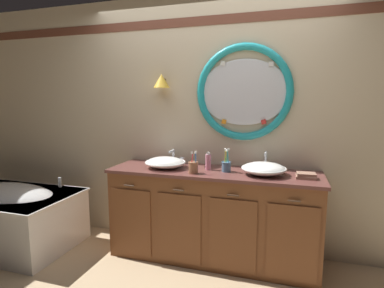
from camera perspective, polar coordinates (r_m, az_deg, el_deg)
ground_plane at (r=3.02m, az=0.18°, el=-22.54°), size 14.00×14.00×0.00m
back_wall_assembly at (r=3.16m, az=3.60°, el=4.16°), size 6.40×0.26×2.60m
vanity_counter at (r=3.04m, az=3.84°, el=-13.08°), size 2.00×0.59×0.88m
bathtub at (r=3.88m, az=-31.45°, el=-11.02°), size 1.49×0.87×0.68m
sink_basin_left at (r=3.01m, az=-5.02°, el=-3.46°), size 0.40×0.40×0.11m
sink_basin_right at (r=2.80m, az=13.33°, el=-4.51°), size 0.40×0.40×0.11m
faucet_set_left at (r=3.21m, az=-3.55°, el=-2.59°), size 0.24×0.14×0.15m
faucet_set_right at (r=3.02m, az=13.62°, el=-3.44°), size 0.22×0.12×0.18m
toothbrush_holder_left at (r=2.78m, az=0.24°, el=-4.34°), size 0.09×0.09×0.21m
toothbrush_holder_right at (r=2.86m, az=6.45°, el=-4.10°), size 0.09×0.09×0.22m
soap_dispenser at (r=2.92m, az=3.06°, el=-3.32°), size 0.06×0.06×0.18m
folded_hand_towel at (r=2.79m, az=20.64°, el=-5.61°), size 0.17×0.12×0.05m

